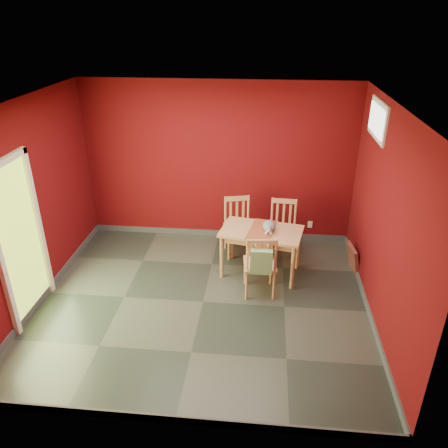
# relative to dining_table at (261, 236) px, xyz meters

# --- Properties ---
(ground) EXTENTS (4.50, 4.50, 0.00)m
(ground) POSITION_rel_dining_table_xyz_m (-0.77, -0.83, -0.64)
(ground) COLOR #2D342D
(ground) RESTS_ON ground
(room_shell) EXTENTS (4.50, 4.50, 4.50)m
(room_shell) POSITION_rel_dining_table_xyz_m (-0.77, -0.83, -0.59)
(room_shell) COLOR #57080C
(room_shell) RESTS_ON ground
(doorway) EXTENTS (0.06, 1.01, 2.13)m
(doorway) POSITION_rel_dining_table_xyz_m (-3.00, -1.23, 0.48)
(doorway) COLOR #B7D838
(doorway) RESTS_ON ground
(window) EXTENTS (0.05, 0.90, 0.50)m
(window) POSITION_rel_dining_table_xyz_m (1.46, 0.17, 1.71)
(window) COLOR white
(window) RESTS_ON room_shell
(outlet_plate) EXTENTS (0.08, 0.02, 0.12)m
(outlet_plate) POSITION_rel_dining_table_xyz_m (0.83, 1.15, -0.34)
(outlet_plate) COLOR silver
(outlet_plate) RESTS_ON room_shell
(dining_table) EXTENTS (1.28, 0.90, 0.73)m
(dining_table) POSITION_rel_dining_table_xyz_m (0.00, 0.00, 0.00)
(dining_table) COLOR tan
(dining_table) RESTS_ON ground
(table_runner) EXTENTS (0.47, 0.77, 0.36)m
(table_runner) POSITION_rel_dining_table_xyz_m (0.00, -0.12, 0.04)
(table_runner) COLOR brown
(table_runner) RESTS_ON dining_table
(chair_far_left) EXTENTS (0.54, 0.54, 0.95)m
(chair_far_left) POSITION_rel_dining_table_xyz_m (-0.38, 0.61, -0.16)
(chair_far_left) COLOR tan
(chair_far_left) RESTS_ON ground
(chair_far_right) EXTENTS (0.47, 0.47, 0.94)m
(chair_far_right) POSITION_rel_dining_table_xyz_m (0.34, 0.59, -0.16)
(chair_far_right) COLOR tan
(chair_far_right) RESTS_ON ground
(chair_near) EXTENTS (0.49, 0.49, 0.95)m
(chair_near) POSITION_rel_dining_table_xyz_m (0.00, -0.54, -0.16)
(chair_near) COLOR tan
(chair_near) RESTS_ON ground
(tote_bag) EXTENTS (0.29, 0.18, 0.41)m
(tote_bag) POSITION_rel_dining_table_xyz_m (0.02, -0.77, 0.01)
(tote_bag) COLOR #739E67
(tote_bag) RESTS_ON chair_near
(cat) EXTENTS (0.29, 0.41, 0.18)m
(cat) POSITION_rel_dining_table_xyz_m (0.10, 0.02, 0.18)
(cat) COLOR slate
(cat) RESTS_ON table_runner
(picture_frame) EXTENTS (0.19, 0.43, 0.42)m
(picture_frame) POSITION_rel_dining_table_xyz_m (1.42, 0.21, -0.43)
(picture_frame) COLOR brown
(picture_frame) RESTS_ON ground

